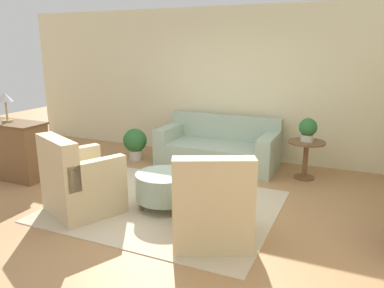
% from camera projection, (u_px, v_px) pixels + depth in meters
% --- Properties ---
extents(ground_plane, '(16.00, 16.00, 0.00)m').
position_uv_depth(ground_plane, '(165.00, 206.00, 5.04)').
color(ground_plane, '#AD7F51').
extents(wall_back, '(9.26, 0.12, 2.80)m').
position_uv_depth(wall_back, '(231.00, 84.00, 7.06)').
color(wall_back, beige).
rests_on(wall_back, ground_plane).
extents(rug, '(2.90, 2.36, 0.01)m').
position_uv_depth(rug, '(165.00, 206.00, 5.03)').
color(rug, beige).
rests_on(rug, ground_plane).
extents(couch, '(2.10, 1.00, 0.85)m').
position_uv_depth(couch, '(219.00, 148.00, 6.75)').
color(couch, '#9EB29E').
rests_on(couch, ground_plane).
extents(armchair_left, '(1.09, 1.08, 1.02)m').
position_uv_depth(armchair_left, '(79.00, 184.00, 4.75)').
color(armchair_left, '#C6B289').
rests_on(armchair_left, rug).
extents(armchair_right, '(1.09, 1.08, 1.02)m').
position_uv_depth(armchair_right, '(212.00, 208.00, 4.04)').
color(armchair_right, '#C6B289').
rests_on(armchair_right, rug).
extents(ottoman_table, '(0.75, 0.75, 0.47)m').
position_uv_depth(ottoman_table, '(164.00, 186.00, 4.92)').
color(ottoman_table, '#9EB29E').
rests_on(ottoman_table, rug).
extents(side_table, '(0.58, 0.58, 0.62)m').
position_uv_depth(side_table, '(306.00, 153.00, 6.00)').
color(side_table, brown).
rests_on(side_table, ground_plane).
extents(dresser, '(1.23, 0.52, 0.92)m').
position_uv_depth(dresser, '(11.00, 149.00, 6.05)').
color(dresser, brown).
rests_on(dresser, ground_plane).
extents(potted_plant_on_side_table, '(0.28, 0.28, 0.37)m').
position_uv_depth(potted_plant_on_side_table, '(308.00, 129.00, 5.90)').
color(potted_plant_on_side_table, beige).
rests_on(potted_plant_on_side_table, side_table).
extents(potted_plant_floor, '(0.44, 0.44, 0.60)m').
position_uv_depth(potted_plant_floor, '(135.00, 142.00, 7.03)').
color(potted_plant_floor, beige).
rests_on(potted_plant_floor, ground_plane).
extents(table_lamp, '(0.24, 0.24, 0.46)m').
position_uv_depth(table_lamp, '(5.00, 99.00, 5.84)').
color(table_lamp, tan).
rests_on(table_lamp, dresser).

